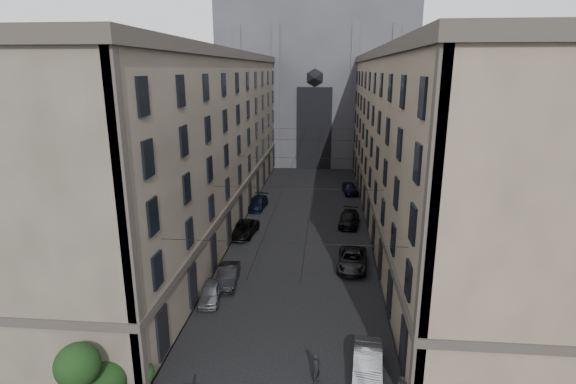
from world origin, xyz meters
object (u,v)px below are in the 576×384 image
(car_right_far, at_px, (350,188))
(gothic_tower, at_px, (317,64))
(pedestrian, at_px, (317,369))
(car_left_near, at_px, (211,292))
(car_left_midfar, at_px, (243,229))
(car_right_near, at_px, (368,364))
(car_right_midfar, at_px, (349,219))
(car_left_midnear, at_px, (228,276))
(car_right_midnear, at_px, (352,260))
(car_left_far, at_px, (257,203))

(car_right_far, bearing_deg, gothic_tower, 95.22)
(gothic_tower, relative_size, pedestrian, 31.44)
(gothic_tower, height_order, car_left_near, gothic_tower)
(gothic_tower, height_order, car_left_midfar, gothic_tower)
(gothic_tower, height_order, car_right_near, gothic_tower)
(car_right_far, xyz_separation_m, pedestrian, (-3.55, -39.99, 0.14))
(car_left_midfar, distance_m, car_right_near, 24.12)
(gothic_tower, relative_size, car_left_midfar, 11.00)
(car_right_midfar, bearing_deg, gothic_tower, 103.84)
(pedestrian, bearing_deg, car_right_near, -50.10)
(pedestrian, bearing_deg, car_left_midfar, 42.76)
(car_left_near, height_order, car_right_far, car_right_far)
(car_left_midnear, distance_m, car_right_near, 14.70)
(car_left_near, xyz_separation_m, car_right_near, (11.11, -7.65, 0.10))
(car_left_near, bearing_deg, car_right_midfar, 52.39)
(car_left_midnear, xyz_separation_m, car_right_near, (10.39, -10.39, 0.02))
(car_right_midnear, bearing_deg, car_left_midnear, -153.58)
(car_right_midnear, bearing_deg, car_left_far, 128.38)
(car_left_midnear, relative_size, car_right_midnear, 0.82)
(gothic_tower, relative_size, car_right_midfar, 11.28)
(car_right_near, height_order, car_right_far, car_right_far)
(gothic_tower, distance_m, car_left_far, 39.47)
(pedestrian, bearing_deg, car_right_midnear, 12.33)
(car_right_midfar, relative_size, car_right_far, 1.11)
(car_left_midfar, relative_size, car_right_far, 1.14)
(car_left_near, bearing_deg, pedestrian, -52.17)
(car_left_midnear, xyz_separation_m, car_left_midfar, (-0.81, 10.96, -0.00))
(car_right_midnear, bearing_deg, car_right_far, 92.69)
(car_left_midnear, relative_size, car_right_midfar, 0.87)
(car_left_far, bearing_deg, car_right_far, 39.20)
(car_left_midnear, distance_m, car_right_midfar, 18.56)
(car_left_midnear, bearing_deg, gothic_tower, 79.94)
(car_right_midfar, bearing_deg, car_left_near, -114.80)
(gothic_tower, bearing_deg, car_left_midfar, -97.90)
(car_right_near, bearing_deg, car_left_far, 114.70)
(car_right_near, height_order, car_right_midfar, car_right_near)
(car_right_far, distance_m, pedestrian, 40.15)
(car_right_far, bearing_deg, car_left_midnear, -117.80)
(car_left_midfar, relative_size, car_right_midnear, 0.97)
(pedestrian, bearing_deg, car_right_midfar, 16.08)
(car_left_near, xyz_separation_m, car_left_midfar, (-0.09, 13.71, 0.07))
(car_right_midfar, bearing_deg, car_left_far, 161.72)
(car_left_near, relative_size, car_right_near, 0.84)
(car_right_midfar, bearing_deg, car_right_far, 93.86)
(car_left_midfar, xyz_separation_m, car_right_far, (11.89, 17.72, 0.05))
(gothic_tower, height_order, car_right_midnear, gothic_tower)
(car_left_far, bearing_deg, gothic_tower, 84.98)
(car_left_midfar, distance_m, car_left_far, 9.64)
(car_left_midnear, relative_size, car_right_near, 0.97)
(pedestrian, bearing_deg, gothic_tower, 24.07)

